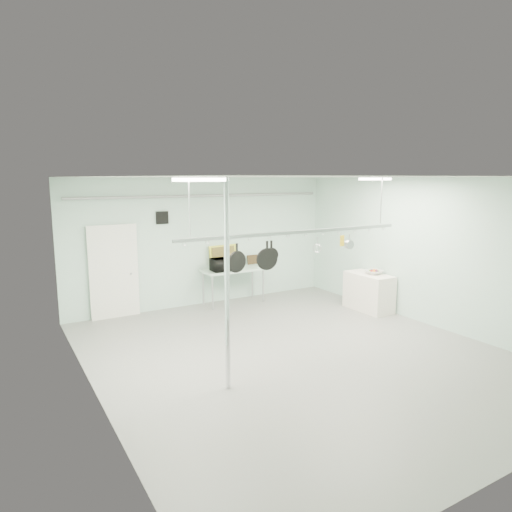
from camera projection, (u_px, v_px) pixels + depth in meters
floor at (296, 353)px, 8.37m from camera, size 8.00×8.00×0.00m
ceiling at (299, 177)px, 7.83m from camera, size 7.00×8.00×0.02m
back_wall at (205, 241)px, 11.49m from camera, size 7.00×0.02×3.20m
right_wall at (429, 252)px, 9.84m from camera, size 0.02×8.00×3.20m
door at (114, 273)px, 10.39m from camera, size 1.10×0.10×2.20m
wall_vent at (162, 218)px, 10.81m from camera, size 0.30×0.04×0.30m
conduit_pipe at (205, 196)px, 11.22m from camera, size 6.60×0.07×0.07m
chrome_pole at (227, 286)px, 6.74m from camera, size 0.08×0.08×3.20m
prep_table at (233, 272)px, 11.59m from camera, size 1.60×0.70×0.91m
side_cabinet at (369, 292)px, 11.06m from camera, size 0.60×1.20×0.90m
pot_rack at (297, 231)px, 8.35m from camera, size 4.80×0.06×1.00m
light_panel_left at (199, 180)px, 6.05m from camera, size 0.65×0.30×0.05m
light_panel_right at (375, 179)px, 9.54m from camera, size 0.65×0.30×0.05m
microwave at (223, 265)px, 11.29m from camera, size 0.58×0.40×0.32m
coffee_canister at (234, 265)px, 11.50m from camera, size 0.17×0.17×0.20m
painting_large at (223, 256)px, 11.71m from camera, size 0.79×0.19×0.58m
painting_small at (252, 259)px, 12.17m from camera, size 0.30×0.09×0.25m
fruit_bowl at (374, 272)px, 10.94m from camera, size 0.41×0.41×0.10m
skillet_left at (237, 258)px, 7.79m from camera, size 0.38×0.12×0.50m
skillet_mid at (267, 256)px, 8.09m from camera, size 0.40×0.14×0.53m
skillet_right at (271, 251)px, 8.12m from camera, size 0.27×0.12×0.37m
whisk at (317, 244)px, 8.63m from camera, size 0.18×0.18×0.29m
grater at (342, 241)px, 8.93m from camera, size 0.10×0.02×0.23m
saucepan at (349, 242)px, 9.03m from camera, size 0.19×0.12×0.30m
fruit_cluster at (374, 270)px, 10.93m from camera, size 0.24×0.24×0.09m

